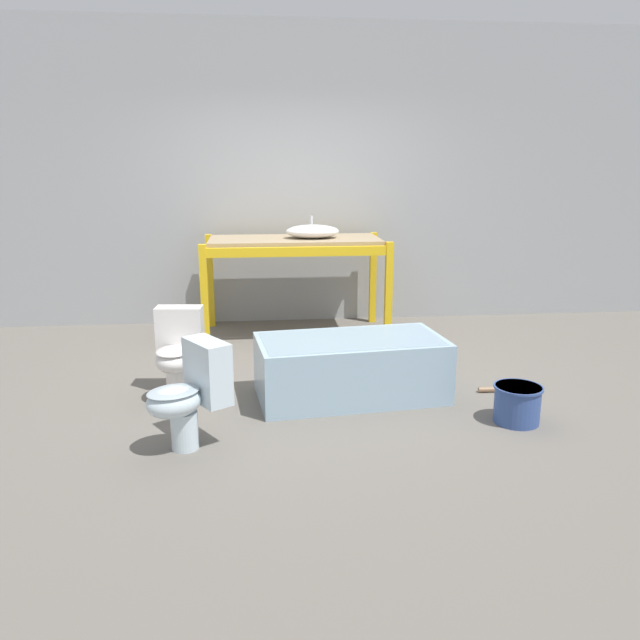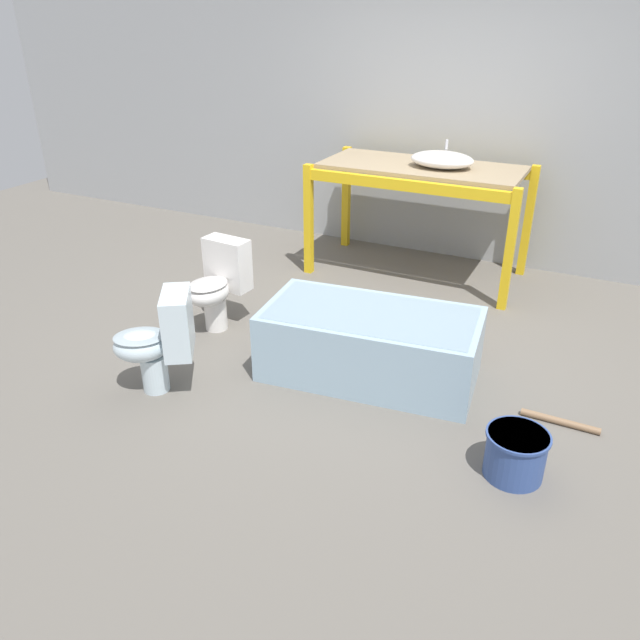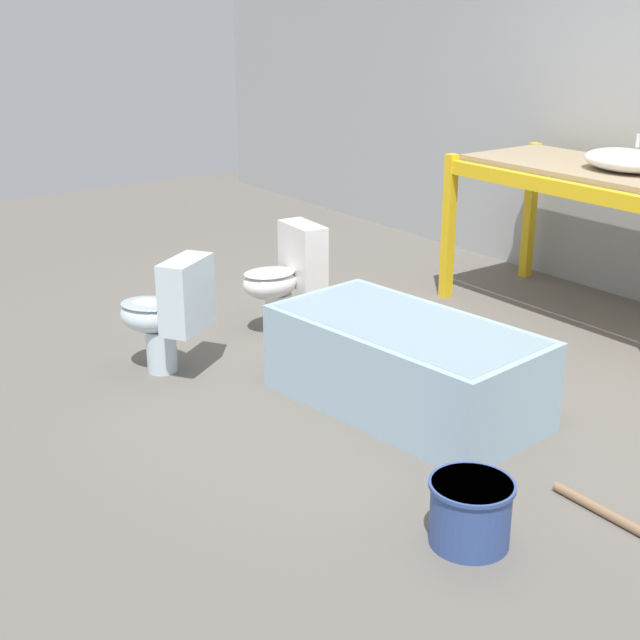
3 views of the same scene
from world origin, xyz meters
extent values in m
plane|color=#666059|center=(0.00, 0.00, 0.00)|extent=(12.00, 12.00, 0.00)
cube|color=#9EA0A3|center=(0.00, 2.02, 1.60)|extent=(10.80, 0.08, 3.20)
cube|color=yellow|center=(-0.93, 0.97, 0.50)|extent=(0.07, 0.07, 1.01)
cube|color=yellow|center=(0.86, 0.97, 0.50)|extent=(0.07, 0.07, 1.01)
cube|color=yellow|center=(-0.93, 1.80, 0.50)|extent=(0.07, 0.07, 1.01)
cube|color=yellow|center=(0.86, 1.80, 0.50)|extent=(0.07, 0.07, 1.01)
cube|color=yellow|center=(-0.04, 0.97, 0.93)|extent=(1.79, 0.06, 0.09)
cube|color=yellow|center=(-0.04, 1.80, 0.93)|extent=(1.79, 0.06, 0.09)
cube|color=#998466|center=(-0.04, 1.38, 0.99)|extent=(1.72, 0.76, 0.04)
ellipsoid|color=white|center=(0.14, 1.35, 1.07)|extent=(0.54, 0.38, 0.14)
cylinder|color=silver|center=(0.14, 1.46, 1.18)|extent=(0.02, 0.02, 0.08)
cube|color=#99B7CC|center=(0.27, -0.48, 0.23)|extent=(1.47, 0.86, 0.46)
cube|color=#829CAD|center=(0.27, -0.48, 0.37)|extent=(1.39, 0.77, 0.19)
cylinder|color=white|center=(-1.05, -0.37, 0.12)|extent=(0.17, 0.17, 0.25)
ellipsoid|color=white|center=(-1.05, -0.44, 0.33)|extent=(0.31, 0.37, 0.19)
ellipsoid|color=beige|center=(-1.05, -0.44, 0.39)|extent=(0.29, 0.35, 0.03)
cube|color=white|center=(-1.03, -0.20, 0.48)|extent=(0.37, 0.20, 0.40)
cylinder|color=silver|center=(-0.90, -1.27, 0.12)|extent=(0.17, 0.17, 0.25)
ellipsoid|color=silver|center=(-0.95, -1.30, 0.33)|extent=(0.44, 0.42, 0.19)
ellipsoid|color=#9FAFB7|center=(-0.95, -1.30, 0.39)|extent=(0.42, 0.40, 0.03)
cube|color=silver|center=(-0.75, -1.17, 0.48)|extent=(0.33, 0.39, 0.40)
cylinder|color=#334C8C|center=(1.34, -1.09, 0.13)|extent=(0.31, 0.31, 0.26)
cylinder|color=#334C8C|center=(1.34, -1.09, 0.26)|extent=(0.33, 0.33, 0.02)
cylinder|color=#8C6B4C|center=(1.51, -0.51, 0.02)|extent=(0.46, 0.05, 0.04)
camera|label=1|loc=(-0.43, -4.95, 1.75)|focal=35.00mm
camera|label=2|loc=(1.57, -3.87, 2.24)|focal=35.00mm
camera|label=3|loc=(3.38, -3.30, 1.99)|focal=50.00mm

